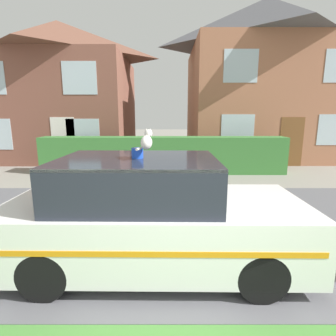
{
  "coord_description": "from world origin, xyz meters",
  "views": [
    {
      "loc": [
        -0.34,
        -1.06,
        2.19
      ],
      "look_at": [
        -0.36,
        4.55,
        1.05
      ],
      "focal_mm": 28.0,
      "sensor_mm": 36.0,
      "label": 1
    }
  ],
  "objects_px": {
    "house_right": "(265,79)",
    "police_car": "(152,215)",
    "cat": "(148,141)",
    "house_left": "(63,90)"
  },
  "relations": [
    {
      "from": "house_right",
      "to": "police_car",
      "type": "bearing_deg",
      "value": -115.9
    },
    {
      "from": "police_car",
      "to": "house_right",
      "type": "height_order",
      "value": "house_right"
    },
    {
      "from": "cat",
      "to": "house_left",
      "type": "distance_m",
      "value": 11.84
    },
    {
      "from": "house_left",
      "to": "house_right",
      "type": "distance_m",
      "value": 10.5
    },
    {
      "from": "police_car",
      "to": "cat",
      "type": "xyz_separation_m",
      "value": [
        -0.04,
        -0.14,
        1.08
      ]
    },
    {
      "from": "cat",
      "to": "house_left",
      "type": "xyz_separation_m",
      "value": [
        -5.18,
        10.53,
        1.57
      ]
    },
    {
      "from": "police_car",
      "to": "house_right",
      "type": "distance_m",
      "value": 12.46
    },
    {
      "from": "cat",
      "to": "house_right",
      "type": "height_order",
      "value": "house_right"
    },
    {
      "from": "cat",
      "to": "house_right",
      "type": "distance_m",
      "value": 12.36
    },
    {
      "from": "police_car",
      "to": "house_right",
      "type": "xyz_separation_m",
      "value": [
        5.25,
        10.82,
        3.28
      ]
    }
  ]
}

